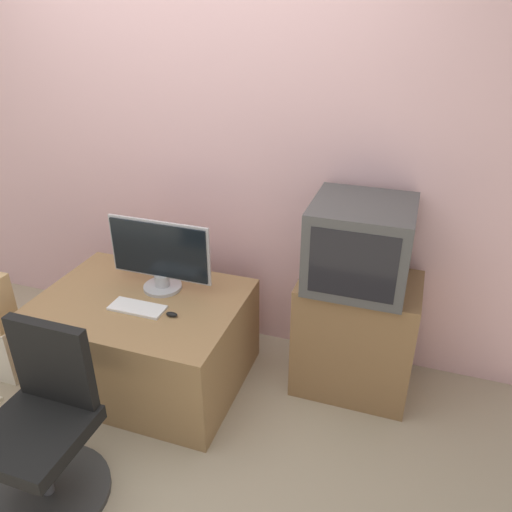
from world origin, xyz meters
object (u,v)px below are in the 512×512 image
object	(u,v)px
keyboard	(137,308)
crt_tv	(360,244)
office_chair	(43,435)
cardboard_box_lower	(5,350)
mouse	(172,314)
main_monitor	(160,256)

from	to	relation	value
keyboard	crt_tv	xyz separation A→B (m)	(1.09, 0.42, 0.36)
office_chair	cardboard_box_lower	size ratio (longest dim) A/B	2.36
keyboard	office_chair	xyz separation A→B (m)	(-0.06, -0.73, -0.22)
cardboard_box_lower	mouse	bearing A→B (deg)	8.45
main_monitor	cardboard_box_lower	world-z (taller)	main_monitor
cardboard_box_lower	crt_tv	bearing A→B (deg)	16.60
main_monitor	crt_tv	distance (m)	1.09
mouse	cardboard_box_lower	bearing A→B (deg)	-171.55
crt_tv	office_chair	world-z (taller)	crt_tv
main_monitor	keyboard	xyz separation A→B (m)	(-0.03, -0.24, -0.20)
mouse	office_chair	world-z (taller)	office_chair
crt_tv	main_monitor	bearing A→B (deg)	-170.49
main_monitor	office_chair	size ratio (longest dim) A/B	0.73
office_chair	crt_tv	bearing A→B (deg)	44.90
office_chair	keyboard	bearing A→B (deg)	85.40
keyboard	cardboard_box_lower	bearing A→B (deg)	-169.24
keyboard	cardboard_box_lower	size ratio (longest dim) A/B	0.86
cardboard_box_lower	keyboard	bearing A→B (deg)	10.76
keyboard	mouse	world-z (taller)	mouse
mouse	crt_tv	size ratio (longest dim) A/B	0.13
keyboard	mouse	xyz separation A→B (m)	(0.21, -0.00, 0.01)
mouse	cardboard_box_lower	distance (m)	1.13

